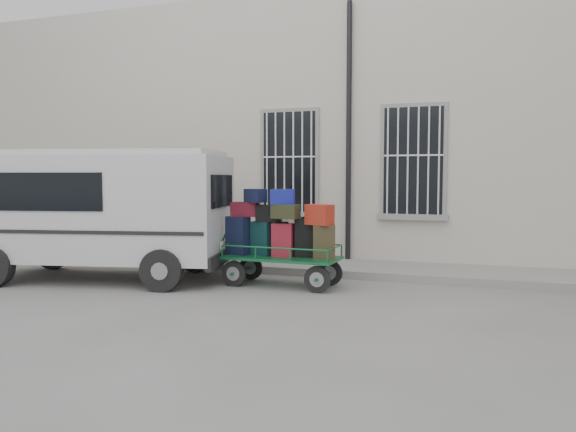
% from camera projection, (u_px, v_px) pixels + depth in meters
% --- Properties ---
extents(ground, '(80.00, 80.00, 0.00)m').
position_uv_depth(ground, '(256.00, 288.00, 9.67)').
color(ground, slate).
rests_on(ground, ground).
extents(building, '(24.00, 5.15, 6.00)m').
position_uv_depth(building, '(335.00, 135.00, 14.64)').
color(building, beige).
rests_on(building, ground).
extents(sidewalk, '(24.00, 1.70, 0.15)m').
position_uv_depth(sidewalk, '(296.00, 265.00, 11.74)').
color(sidewalk, gray).
rests_on(sidewalk, ground).
extents(luggage_cart, '(2.38, 1.00, 1.71)m').
position_uv_depth(luggage_cart, '(280.00, 236.00, 9.85)').
color(luggage_cart, black).
rests_on(luggage_cart, ground).
extents(van, '(5.05, 2.90, 2.39)m').
position_uv_depth(van, '(100.00, 206.00, 10.48)').
color(van, silver).
rests_on(van, ground).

